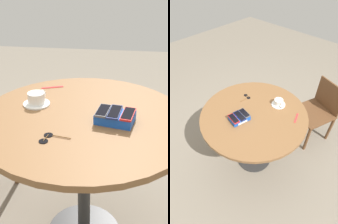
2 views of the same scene
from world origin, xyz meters
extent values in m
plane|color=gray|center=(0.00, 0.00, 0.00)|extent=(8.00, 8.00, 0.00)
cylinder|color=#2D2D2D|center=(0.00, 0.00, 0.01)|extent=(0.43, 0.43, 0.02)
cylinder|color=#2D2D2D|center=(0.00, 0.00, 0.39)|extent=(0.07, 0.07, 0.74)
cylinder|color=brown|center=(0.00, 0.00, 0.77)|extent=(1.03, 1.03, 0.03)
cube|color=blue|center=(-0.15, 0.04, 0.81)|extent=(0.19, 0.16, 0.05)
cube|color=white|center=(-0.16, -0.02, 0.80)|extent=(0.09, 0.02, 0.02)
cube|color=red|center=(-0.21, 0.05, 0.84)|extent=(0.08, 0.14, 0.01)
cube|color=black|center=(-0.21, 0.05, 0.84)|extent=(0.07, 0.12, 0.00)
cube|color=navy|center=(-0.15, 0.04, 0.84)|extent=(0.07, 0.15, 0.01)
cube|color=black|center=(-0.15, 0.04, 0.84)|extent=(0.06, 0.13, 0.00)
cube|color=#515156|center=(-0.09, 0.03, 0.84)|extent=(0.07, 0.14, 0.01)
cube|color=black|center=(-0.09, 0.03, 0.84)|extent=(0.07, 0.12, 0.00)
cylinder|color=white|center=(0.26, -0.09, 0.79)|extent=(0.14, 0.14, 0.01)
cylinder|color=white|center=(0.26, -0.09, 0.83)|extent=(0.09, 0.09, 0.06)
cylinder|color=tan|center=(0.26, -0.09, 0.85)|extent=(0.08, 0.08, 0.00)
torus|color=white|center=(0.24, -0.14, 0.83)|extent=(0.03, 0.06, 0.06)
cube|color=red|center=(0.23, -0.33, 0.79)|extent=(0.12, 0.06, 0.00)
cylinder|color=black|center=(0.14, 0.25, 0.79)|extent=(0.04, 0.04, 0.00)
cylinder|color=black|center=(0.13, 0.20, 0.79)|extent=(0.04, 0.04, 0.00)
cylinder|color=brown|center=(0.13, 0.23, 0.79)|extent=(0.01, 0.05, 0.00)
cylinder|color=brown|center=(0.07, 0.21, 0.79)|extent=(0.08, 0.02, 0.00)
cube|color=brown|center=(0.78, -0.28, 0.42)|extent=(0.54, 0.54, 0.02)
cube|color=brown|center=(0.98, -0.35, 0.61)|extent=(0.15, 0.38, 0.36)
cylinder|color=brown|center=(0.67, -0.04, 0.21)|extent=(0.04, 0.04, 0.41)
cylinder|color=brown|center=(0.54, -0.40, 0.21)|extent=(0.04, 0.04, 0.41)
cylinder|color=brown|center=(1.03, -0.17, 0.21)|extent=(0.04, 0.04, 0.41)
cylinder|color=brown|center=(0.90, -0.52, 0.21)|extent=(0.04, 0.04, 0.41)
camera|label=1|loc=(-0.17, 1.32, 1.49)|focal=50.00mm
camera|label=2|loc=(-0.86, -0.81, 1.98)|focal=28.00mm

